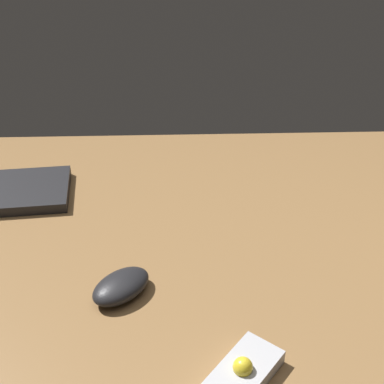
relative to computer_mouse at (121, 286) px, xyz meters
The scene contains 2 objects.
desk 9.89cm from the computer_mouse, 65.44° to the left, with size 140.00×84.00×2.00cm, color olive.
computer_mouse is the anchor object (origin of this frame).
Camera 1 is at (4.47, -72.17, 61.94)cm, focal length 53.82 mm.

